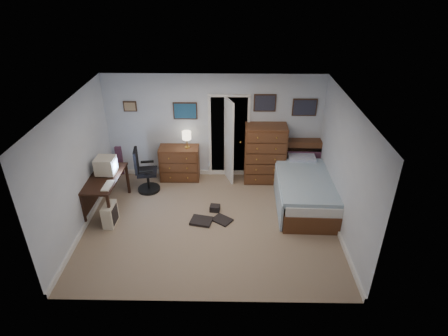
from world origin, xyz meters
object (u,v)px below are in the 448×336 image
(office_chair, at_px, (145,175))
(bed, at_px, (304,189))
(low_dresser, at_px, (180,163))
(tall_dresser, at_px, (265,153))
(computer_desk, at_px, (101,184))

(office_chair, bearing_deg, bed, -15.09)
(low_dresser, height_order, tall_dresser, tall_dresser)
(low_dresser, relative_size, bed, 0.41)
(low_dresser, height_order, bed, low_dresser)
(office_chair, distance_m, tall_dresser, 2.80)
(tall_dresser, bearing_deg, bed, -51.18)
(computer_desk, distance_m, bed, 4.29)
(computer_desk, distance_m, low_dresser, 1.96)
(office_chair, distance_m, bed, 3.56)
(office_chair, bearing_deg, tall_dresser, 3.44)
(office_chair, xyz_separation_m, bed, (3.53, -0.45, -0.06))
(office_chair, height_order, low_dresser, office_chair)
(low_dresser, bearing_deg, bed, -20.58)
(office_chair, bearing_deg, low_dresser, 30.51)
(computer_desk, height_order, office_chair, office_chair)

